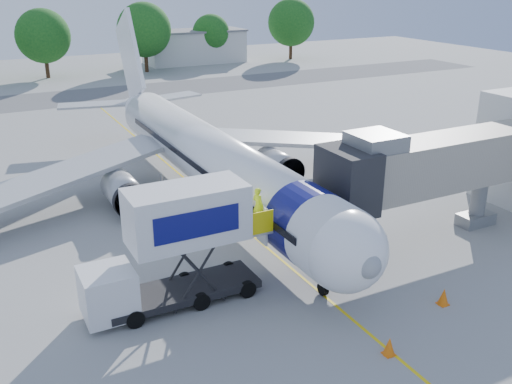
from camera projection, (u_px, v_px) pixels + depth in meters
name	position (u px, v px, depth m)	size (l,w,h in m)	color
ground	(235.00, 221.00, 34.46)	(160.00, 160.00, 0.00)	gray
guidance_line	(235.00, 221.00, 34.46)	(0.15, 70.00, 0.01)	yellow
taxiway_strip	(87.00, 96.00, 69.26)	(120.00, 10.00, 0.01)	#59595B
aircraft	(207.00, 156.00, 36.82)	(34.17, 37.73, 11.35)	white
jet_bridge	(425.00, 166.00, 30.53)	(13.90, 3.20, 6.60)	#9E9787
catering_hiloader	(174.00, 248.00, 24.98)	(8.59, 2.44, 5.50)	black
safety_cone_a	(444.00, 297.00, 25.69)	(0.51, 0.51, 0.80)	orange
safety_cone_b	(389.00, 346.00, 22.30)	(0.48, 0.48, 0.77)	orange
outbuilding_right	(194.00, 46.00, 94.32)	(16.40, 7.40, 5.30)	silver
tree_d	(43.00, 36.00, 79.37)	(7.50, 7.50, 9.56)	#382314
tree_e	(144.00, 30.00, 84.12)	(7.97, 7.97, 10.16)	#382314
tree_f	(211.00, 33.00, 93.57)	(6.14, 6.14, 7.83)	#382314
tree_g	(291.00, 22.00, 97.01)	(7.91, 7.91, 10.09)	#382314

